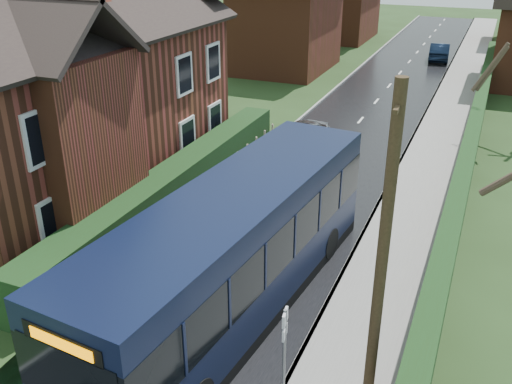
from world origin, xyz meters
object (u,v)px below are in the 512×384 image
at_px(car_green, 74,347).
at_px(telegraph_pole, 383,253).
at_px(bus, 234,254).
at_px(brick_house, 50,80).
at_px(bus_stop_sign, 284,345).
at_px(car_silver, 298,139).

height_order(car_green, telegraph_pole, telegraph_pole).
bearing_deg(bus, brick_house, 159.68).
xyz_separation_m(brick_house, bus_stop_sign, (11.93, -7.35, -2.69)).
xyz_separation_m(bus_stop_sign, telegraph_pole, (1.60, 1.16, 1.92)).
relative_size(car_green, telegraph_pole, 0.68).
bearing_deg(bus_stop_sign, bus, 121.86).
bearing_deg(car_silver, telegraph_pole, -56.84).
distance_m(car_green, bus_stop_sign, 4.97).
distance_m(car_silver, telegraph_pole, 15.10).
distance_m(car_green, telegraph_pole, 7.31).
distance_m(brick_house, bus, 10.91).
bearing_deg(bus, car_green, -118.14).
relative_size(bus_stop_sign, telegraph_pole, 0.36).
distance_m(bus, bus_stop_sign, 3.65).
bearing_deg(brick_house, car_green, -49.02).
xyz_separation_m(brick_house, car_silver, (7.23, 7.22, -3.67)).
relative_size(car_green, bus_stop_sign, 1.90).
xyz_separation_m(bus, car_silver, (-2.30, 11.83, -1.03)).
height_order(brick_house, car_green, brick_house).
distance_m(car_silver, bus_stop_sign, 15.35).
relative_size(brick_house, bus_stop_sign, 5.72).
distance_m(brick_house, car_green, 11.48).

